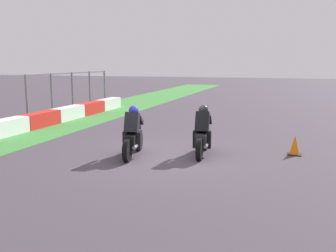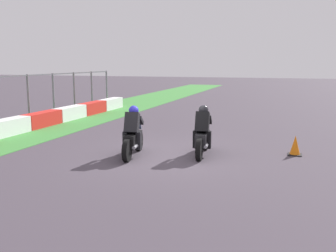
% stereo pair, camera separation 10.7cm
% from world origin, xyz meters
% --- Properties ---
extents(ground_plane, '(120.00, 120.00, 0.00)m').
position_xyz_m(ground_plane, '(0.00, 0.00, 0.00)').
color(ground_plane, '#473E48').
extents(rider_lane_a, '(2.04, 0.56, 1.51)m').
position_xyz_m(rider_lane_a, '(0.48, -1.00, 0.62)').
color(rider_lane_a, black).
rests_on(rider_lane_a, ground_plane).
extents(rider_lane_b, '(2.04, 0.60, 1.51)m').
position_xyz_m(rider_lane_b, '(-0.29, 0.95, 0.62)').
color(rider_lane_b, black).
rests_on(rider_lane_b, ground_plane).
extents(traffic_cone, '(0.40, 0.40, 0.60)m').
position_xyz_m(traffic_cone, '(1.33, -3.68, 0.28)').
color(traffic_cone, black).
rests_on(traffic_cone, ground_plane).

